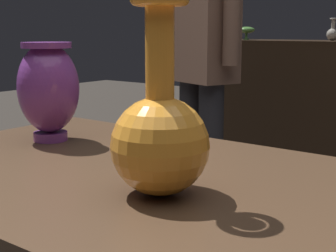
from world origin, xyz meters
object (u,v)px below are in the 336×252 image
at_px(vase_centerpiece, 160,135).
at_px(visitor_near_left, 202,44).
at_px(shelf_vase_left, 333,33).
at_px(shelf_vase_far_left, 246,30).
at_px(vase_tall_behind, 48,88).

height_order(vase_centerpiece, visitor_near_left, visitor_near_left).
distance_m(shelf_vase_left, visitor_near_left, 1.08).
bearing_deg(visitor_near_left, shelf_vase_far_left, -52.06).
bearing_deg(visitor_near_left, vase_tall_behind, 126.20).
bearing_deg(shelf_vase_left, shelf_vase_far_left, -172.07).
xyz_separation_m(vase_tall_behind, shelf_vase_far_left, (-0.63, 2.09, 0.13)).
bearing_deg(shelf_vase_left, visitor_near_left, -101.11).
bearing_deg(shelf_vase_left, vase_centerpiece, -76.75).
bearing_deg(shelf_vase_far_left, visitor_near_left, -72.32).
bearing_deg(visitor_near_left, vase_centerpiece, 141.20).
relative_size(vase_centerpiece, vase_tall_behind, 1.35).
height_order(shelf_vase_left, visitor_near_left, visitor_near_left).
bearing_deg(visitor_near_left, shelf_vase_left, -80.85).
distance_m(shelf_vase_far_left, visitor_near_left, 1.03).
bearing_deg(vase_centerpiece, vase_tall_behind, 161.47).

